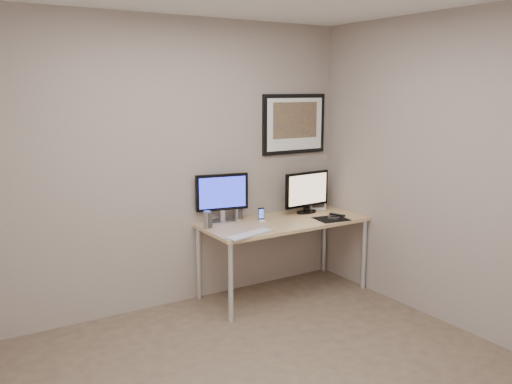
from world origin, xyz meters
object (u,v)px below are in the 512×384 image
at_px(speaker_right, 238,210).
at_px(fan_unit, 317,197).
at_px(monitor_large, 222,196).
at_px(keyboard, 250,234).
at_px(monitor_tv, 307,191).
at_px(framed_art, 294,124).
at_px(speaker_left, 207,220).
at_px(desk, 284,227).
at_px(phone_dock, 261,214).

height_order(speaker_right, fan_unit, fan_unit).
xyz_separation_m(monitor_large, keyboard, (-0.02, -0.53, -0.25)).
bearing_deg(monitor_tv, framed_art, 97.09).
bearing_deg(speaker_left, speaker_right, 1.73).
xyz_separation_m(desk, phone_dock, (-0.19, 0.11, 0.13)).
distance_m(framed_art, monitor_large, 1.09).
bearing_deg(monitor_large, framed_art, 15.61).
relative_size(monitor_tv, fan_unit, 2.16).
bearing_deg(speaker_right, phone_dock, -55.98).
relative_size(monitor_large, fan_unit, 2.02).
relative_size(framed_art, fan_unit, 3.01).
distance_m(speaker_right, phone_dock, 0.23).
distance_m(monitor_tv, speaker_left, 1.15).
xyz_separation_m(speaker_right, fan_unit, (0.95, -0.02, 0.03)).
bearing_deg(phone_dock, monitor_tv, 18.92).
bearing_deg(phone_dock, desk, -14.58).
relative_size(desk, speaker_left, 9.85).
bearing_deg(monitor_large, monitor_tv, 3.90).
distance_m(desk, monitor_tv, 0.51).
relative_size(phone_dock, fan_unit, 0.52).
bearing_deg(keyboard, fan_unit, 10.94).
bearing_deg(keyboard, desk, 13.04).
height_order(phone_dock, keyboard, phone_dock).
xyz_separation_m(monitor_large, fan_unit, (1.12, -0.01, -0.13)).
relative_size(speaker_right, phone_dock, 1.45).
height_order(framed_art, speaker_right, framed_art).
xyz_separation_m(speaker_left, keyboard, (0.21, -0.39, -0.07)).
distance_m(monitor_large, speaker_right, 0.24).
height_order(framed_art, keyboard, framed_art).
xyz_separation_m(phone_dock, fan_unit, (0.78, 0.14, 0.06)).
relative_size(desk, speaker_right, 8.58).
xyz_separation_m(desk, monitor_large, (-0.53, 0.26, 0.32)).
xyz_separation_m(framed_art, monitor_tv, (0.04, -0.18, -0.67)).
distance_m(monitor_tv, fan_unit, 0.25).
bearing_deg(desk, monitor_tv, 20.95).
xyz_separation_m(desk, speaker_left, (-0.76, 0.12, 0.15)).
distance_m(phone_dock, fan_unit, 0.80).
bearing_deg(monitor_tv, fan_unit, 21.62).
height_order(desk, framed_art, framed_art).
height_order(monitor_tv, phone_dock, monitor_tv).
distance_m(desk, framed_art, 1.07).
bearing_deg(speaker_right, monitor_tv, -20.71).
bearing_deg(speaker_right, monitor_large, 172.80).
height_order(speaker_left, speaker_right, speaker_right).
relative_size(speaker_right, keyboard, 0.38).
height_order(desk, monitor_tv, monitor_tv).
relative_size(framed_art, speaker_left, 4.62).
distance_m(speaker_right, fan_unit, 0.95).
bearing_deg(fan_unit, desk, -136.80).
height_order(framed_art, phone_dock, framed_art).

